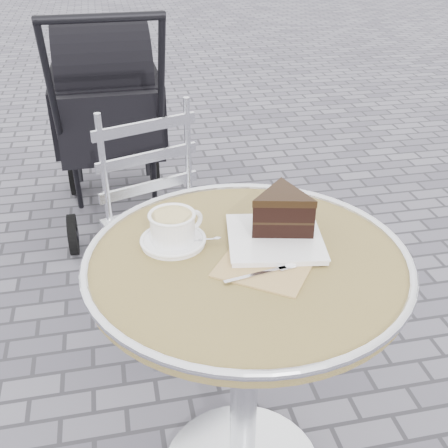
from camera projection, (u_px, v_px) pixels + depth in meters
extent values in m
cylinder|color=silver|center=(244.00, 379.00, 1.40)|extent=(0.07, 0.07, 0.67)
cylinder|color=tan|center=(247.00, 264.00, 1.23)|extent=(0.70, 0.70, 0.03)
torus|color=silver|center=(247.00, 258.00, 1.22)|extent=(0.72, 0.72, 0.02)
cylinder|color=white|center=(173.00, 241.00, 1.27)|extent=(0.15, 0.15, 0.01)
cylinder|color=white|center=(172.00, 227.00, 1.25)|extent=(0.13, 0.13, 0.06)
torus|color=white|center=(193.00, 220.00, 1.28)|extent=(0.05, 0.03, 0.05)
cylinder|color=#CAB386|center=(172.00, 216.00, 1.24)|extent=(0.09, 0.09, 0.01)
cube|color=tan|center=(266.00, 263.00, 1.20)|extent=(0.26, 0.26, 0.00)
cube|color=white|center=(275.00, 239.00, 1.27)|extent=(0.24, 0.24, 0.01)
cylinder|color=silver|center=(152.00, 322.00, 1.83)|extent=(0.02, 0.02, 0.42)
cylinder|color=silver|center=(234.00, 292.00, 1.97)|extent=(0.02, 0.02, 0.42)
cylinder|color=silver|center=(116.00, 275.00, 2.07)|extent=(0.02, 0.02, 0.42)
cylinder|color=silver|center=(192.00, 251.00, 2.21)|extent=(0.02, 0.02, 0.42)
cube|color=silver|center=(171.00, 231.00, 1.91)|extent=(0.47, 0.47, 0.02)
cube|color=black|center=(110.00, 122.00, 2.64)|extent=(0.45, 0.70, 0.42)
cylinder|color=black|center=(100.00, 18.00, 1.88)|extent=(0.44, 0.04, 0.03)
cylinder|color=black|center=(73.00, 235.00, 2.54)|extent=(0.04, 0.19, 0.19)
cylinder|color=black|center=(169.00, 224.00, 2.62)|extent=(0.04, 0.19, 0.19)
cylinder|color=black|center=(73.00, 168.00, 3.04)|extent=(0.04, 0.29, 0.29)
cylinder|color=black|center=(153.00, 161.00, 3.12)|extent=(0.04, 0.29, 0.29)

